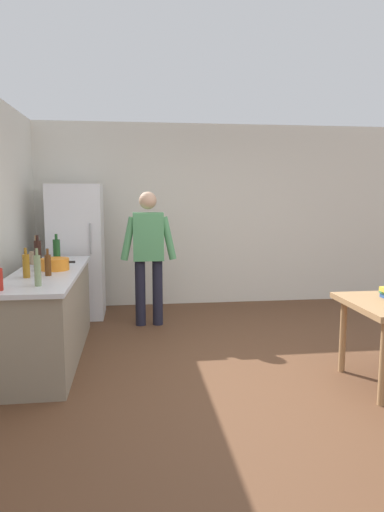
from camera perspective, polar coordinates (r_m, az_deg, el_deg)
name	(u,v)px	position (r m, az deg, el deg)	size (l,w,h in m)	color
ground_plane	(261,378)	(4.36, 8.61, -14.84)	(14.00, 14.00, 0.00)	brown
wall_back	(208,215)	(6.96, 2.02, 5.13)	(6.40, 0.12, 2.70)	silver
kitchen_counter	(49,314)	(4.89, -17.44, -6.99)	(0.64, 2.20, 0.90)	gray
refrigerator	(77,251)	(6.35, -14.23, 0.57)	(0.70, 0.67, 1.80)	white
person	(148,249)	(5.75, -5.48, 0.83)	(0.70, 0.22, 1.70)	#1E1E2D
cooking_pot	(55,264)	(4.84, -16.77, -0.99)	(0.40, 0.28, 0.12)	orange
utensil_jar	(35,257)	(5.32, -19.09, -0.12)	(0.11, 0.11, 0.32)	tan
bottle_wine_dark	(38,253)	(5.09, -18.75, 0.32)	(0.08, 0.08, 0.34)	black
bottle_vinegar_tall	(38,270)	(4.04, -18.78, -1.68)	(0.06, 0.06, 0.32)	gray
bottle_oil_amber	(26,265)	(4.47, -20.06, -1.11)	(0.06, 0.06, 0.28)	#996619
bottle_wine_green	(57,252)	(5.17, -16.59, 0.52)	(0.08, 0.08, 0.34)	#1E5123
bottle_beer_brown	(48,265)	(4.52, -17.60, -1.04)	(0.06, 0.06, 0.26)	#5B3314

